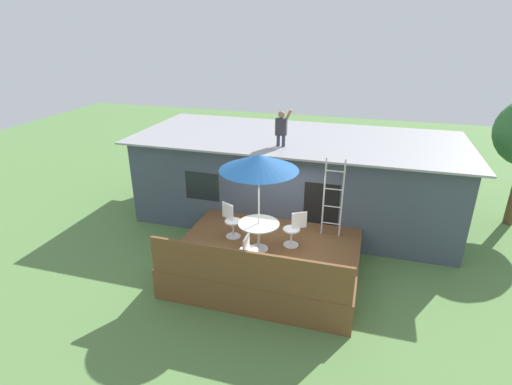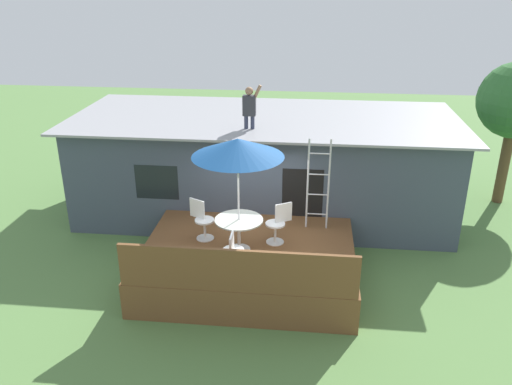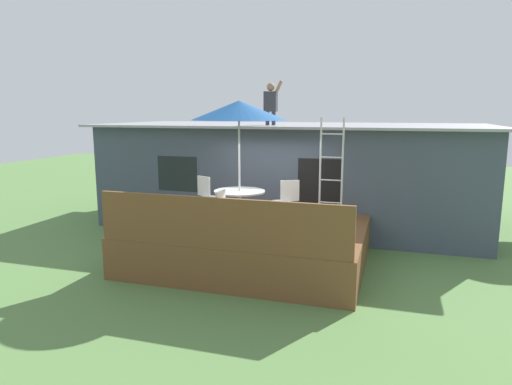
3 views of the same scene
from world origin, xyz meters
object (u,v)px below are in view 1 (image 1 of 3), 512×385
(step_ladder, at_px, (333,198))
(patio_chair_left, at_px, (231,221))
(patio_chair_right, at_px, (294,229))
(person_figure, at_px, (282,126))
(patio_table, at_px, (259,229))
(patio_umbrella, at_px, (259,162))
(patio_chair_near, at_px, (248,252))

(step_ladder, height_order, patio_chair_left, step_ladder)
(step_ladder, distance_m, patio_chair_right, 1.34)
(patio_chair_right, bearing_deg, person_figure, -97.94)
(patio_table, xyz_separation_m, person_figure, (-0.08, 2.66, 2.00))
(patio_umbrella, height_order, step_ladder, patio_umbrella)
(patio_table, bearing_deg, step_ladder, 37.51)
(patio_chair_right, height_order, patio_chair_near, same)
(person_figure, xyz_separation_m, patio_chair_right, (0.89, -2.19, -2.13))
(patio_umbrella, bearing_deg, patio_table, -90.00)
(person_figure, bearing_deg, patio_chair_near, -88.73)
(person_figure, xyz_separation_m, patio_chair_left, (-0.83, -2.18, -2.13))
(step_ladder, height_order, patio_chair_right, step_ladder)
(patio_umbrella, xyz_separation_m, step_ladder, (1.67, 1.28, -1.25))
(step_ladder, relative_size, patio_chair_right, 2.39)
(person_figure, distance_m, patio_chair_right, 3.18)
(patio_chair_left, distance_m, patio_chair_right, 1.72)
(patio_table, bearing_deg, person_figure, 91.64)
(patio_table, relative_size, step_ladder, 0.47)
(patio_umbrella, distance_m, step_ladder, 2.45)
(patio_chair_left, height_order, patio_chair_right, same)
(patio_table, height_order, person_figure, person_figure)
(patio_chair_right, distance_m, patio_chair_near, 1.61)
(person_figure, relative_size, patio_chair_right, 1.21)
(patio_chair_near, bearing_deg, person_figure, 1.05)
(patio_table, distance_m, person_figure, 3.33)
(step_ladder, height_order, patio_chair_near, step_ladder)
(patio_umbrella, bearing_deg, patio_chair_left, 152.31)
(patio_chair_left, relative_size, patio_chair_near, 1.00)
(patio_umbrella, xyz_separation_m, patio_chair_near, (0.00, -0.92, -1.89))
(patio_umbrella, height_order, person_figure, person_figure)
(patio_umbrella, bearing_deg, patio_chair_near, -89.78)
(person_figure, relative_size, patio_chair_left, 1.21)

